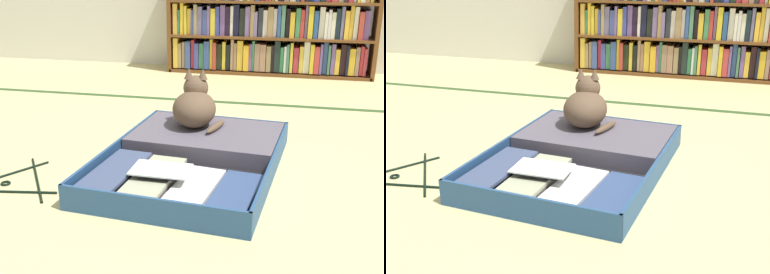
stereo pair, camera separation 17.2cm
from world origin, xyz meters
TOP-DOWN VIEW (x-y plane):
  - ground_plane at (0.00, 0.00)m, footprint 10.00×10.00m
  - tatami_border at (0.00, 1.32)m, footprint 4.80×0.05m
  - bookshelf at (0.06, 2.25)m, footprint 1.61×0.26m
  - open_suitcase at (-0.13, 0.29)m, footprint 0.79×1.04m
  - black_cat at (-0.17, 0.53)m, footprint 0.27×0.27m
  - clothes_hanger at (-0.77, -0.04)m, footprint 0.32×0.39m

SIDE VIEW (x-z plane):
  - ground_plane at x=0.00m, z-range 0.00..0.00m
  - tatami_border at x=0.00m, z-range 0.00..0.00m
  - clothes_hanger at x=-0.77m, z-range 0.00..0.01m
  - open_suitcase at x=-0.13m, z-range -0.01..0.10m
  - black_cat at x=-0.17m, z-range 0.06..0.34m
  - bookshelf at x=0.06m, z-range -0.01..0.85m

